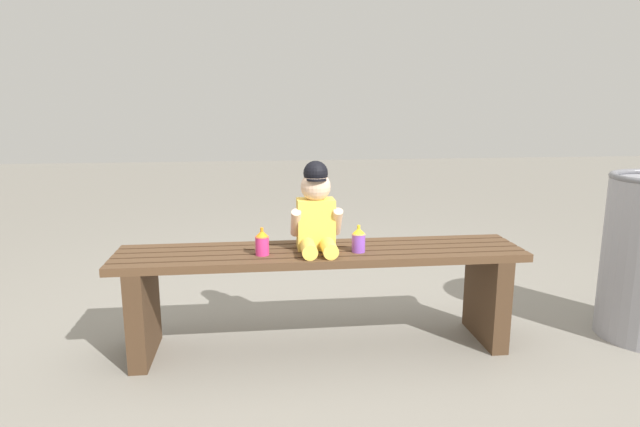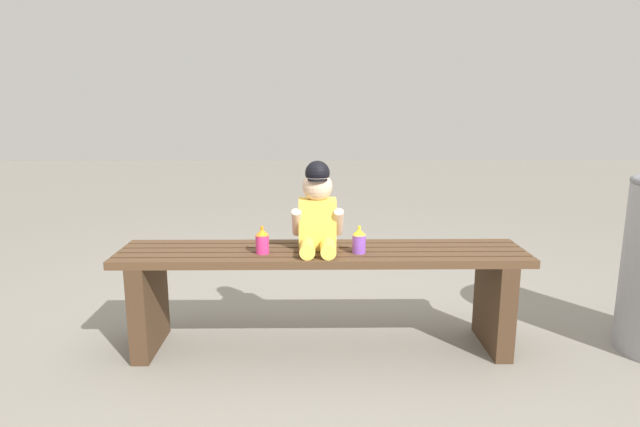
% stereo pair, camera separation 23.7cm
% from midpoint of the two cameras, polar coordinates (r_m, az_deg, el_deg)
% --- Properties ---
extents(ground_plane, '(16.00, 16.00, 0.00)m').
position_cam_midpoint_polar(ground_plane, '(2.63, -2.55, -13.92)').
color(ground_plane, gray).
extents(park_bench, '(1.85, 0.37, 0.48)m').
position_cam_midpoint_polar(park_bench, '(2.51, -2.62, -7.21)').
color(park_bench, '#513823').
rests_on(park_bench, ground_plane).
extents(child_figure, '(0.23, 0.27, 0.40)m').
position_cam_midpoint_polar(child_figure, '(2.43, -3.20, 0.19)').
color(child_figure, '#F2C64C').
rests_on(child_figure, park_bench).
extents(sippy_cup_left, '(0.06, 0.06, 0.12)m').
position_cam_midpoint_polar(sippy_cup_left, '(2.39, -8.98, -3.05)').
color(sippy_cup_left, '#E5337F').
rests_on(sippy_cup_left, park_bench).
extents(sippy_cup_right, '(0.06, 0.06, 0.12)m').
position_cam_midpoint_polar(sippy_cup_right, '(2.41, 1.30, -2.78)').
color(sippy_cup_right, '#8C4CCC').
rests_on(sippy_cup_right, park_bench).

